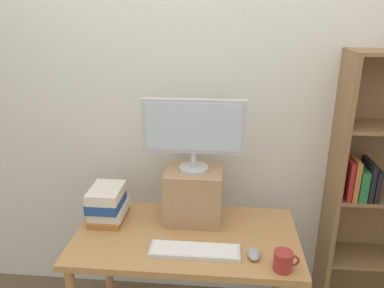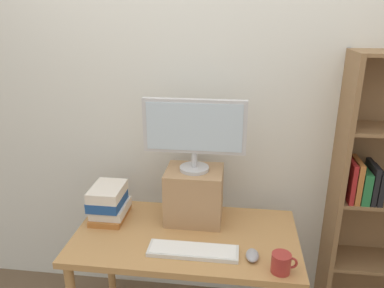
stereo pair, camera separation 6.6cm
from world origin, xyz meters
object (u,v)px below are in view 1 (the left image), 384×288
riser_box (194,195)px  computer_monitor (194,130)px  desk (186,248)px  book_stack (108,204)px  keyboard (195,251)px  computer_mouse (254,254)px  coffee_mug (284,261)px

riser_box → computer_monitor: 0.39m
desk → book_stack: 0.52m
desk → keyboard: 0.20m
keyboard → book_stack: 0.61m
desk → computer_mouse: (0.36, -0.17, 0.11)m
riser_box → keyboard: 0.36m
keyboard → computer_mouse: (0.30, -0.01, 0.01)m
desk → computer_mouse: computer_mouse is taller
riser_box → computer_mouse: (0.33, -0.34, -0.14)m
riser_box → computer_monitor: size_ratio=0.57×
computer_mouse → book_stack: (-0.83, 0.28, 0.08)m
keyboard → computer_mouse: bearing=-1.3°
desk → keyboard: (0.06, -0.16, 0.10)m
computer_monitor → computer_mouse: bearing=-45.5°
coffee_mug → desk: bearing=152.7°
computer_mouse → keyboard: bearing=178.7°
riser_box → coffee_mug: bearing=-42.3°
desk → computer_monitor: 0.66m
riser_box → computer_mouse: size_ratio=3.08×
computer_monitor → coffee_mug: computer_monitor is taller
computer_monitor → computer_mouse: computer_monitor is taller
desk → computer_monitor: bearing=81.2°
computer_monitor → desk: bearing=-98.8°
book_stack → coffee_mug: size_ratio=2.08×
computer_monitor → coffee_mug: (0.46, -0.42, -0.50)m
computer_monitor → computer_mouse: 0.71m
riser_box → coffee_mug: riser_box is taller
computer_monitor → keyboard: size_ratio=1.23×
desk → computer_mouse: 0.41m
riser_box → computer_monitor: (0.00, -0.00, 0.39)m
keyboard → coffee_mug: bearing=-11.8°
desk → coffee_mug: 0.57m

